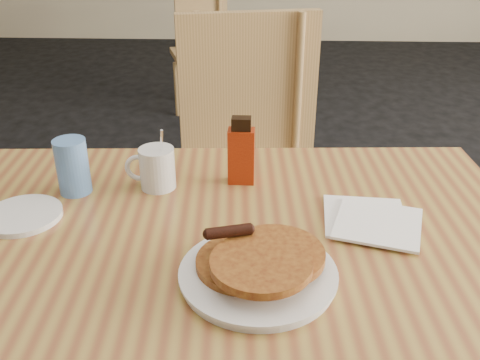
% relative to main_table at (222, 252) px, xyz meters
% --- Properties ---
extents(main_table, '(1.35, 0.95, 0.75)m').
position_rel_main_table_xyz_m(main_table, '(0.00, 0.00, 0.00)').
color(main_table, olive).
rests_on(main_table, floor).
extents(chair_main_far, '(0.55, 0.55, 1.03)m').
position_rel_main_table_xyz_m(chair_main_far, '(0.03, 0.73, -0.09)').
color(chair_main_far, tan).
rests_on(chair_main_far, floor).
extents(chair_wall_extra, '(0.46, 0.47, 0.82)m').
position_rel_main_table_xyz_m(chair_wall_extra, '(-0.36, 2.88, -0.23)').
color(chair_wall_extra, tan).
rests_on(chair_wall_extra, floor).
extents(pancake_plate, '(0.28, 0.28, 0.08)m').
position_rel_main_table_xyz_m(pancake_plate, '(0.07, -0.14, 0.06)').
color(pancake_plate, silver).
rests_on(pancake_plate, main_table).
extents(coffee_mug, '(0.11, 0.08, 0.15)m').
position_rel_main_table_xyz_m(coffee_mug, '(-0.16, 0.20, 0.09)').
color(coffee_mug, silver).
rests_on(coffee_mug, main_table).
extents(syrup_bottle, '(0.06, 0.04, 0.16)m').
position_rel_main_table_xyz_m(syrup_bottle, '(0.03, 0.23, 0.11)').
color(syrup_bottle, maroon).
rests_on(syrup_bottle, main_table).
extents(napkin_stack, '(0.21, 0.22, 0.01)m').
position_rel_main_table_xyz_m(napkin_stack, '(0.30, 0.06, 0.05)').
color(napkin_stack, white).
rests_on(napkin_stack, main_table).
extents(blue_tumbler, '(0.09, 0.09, 0.13)m').
position_rel_main_table_xyz_m(blue_tumbler, '(-0.34, 0.17, 0.10)').
color(blue_tumbler, '#517FC0').
rests_on(blue_tumbler, main_table).
extents(side_saucer, '(0.18, 0.18, 0.01)m').
position_rel_main_table_xyz_m(side_saucer, '(-0.42, 0.05, 0.05)').
color(side_saucer, silver).
rests_on(side_saucer, main_table).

